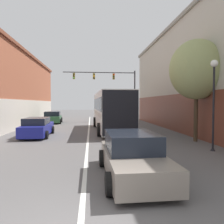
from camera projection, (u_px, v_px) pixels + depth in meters
lane_center_line at (89, 132)px, 18.44m from camera, size 0.14×42.09×0.01m
building_right_storefront at (224, 76)px, 19.52m from camera, size 9.60×28.10×9.58m
bus at (111, 109)px, 19.24m from camera, size 3.02×10.48×3.35m
hatchback_foreground at (132, 156)px, 7.18m from camera, size 2.09×4.40×1.44m
parked_car_left_near at (37, 127)px, 15.98m from camera, size 2.06×4.65×1.38m
parked_car_left_mid at (53, 118)px, 26.65m from camera, size 2.41×4.17×1.43m
traffic_signal_gantry at (111, 83)px, 29.49m from camera, size 9.76×0.36×6.87m
street_lamp at (214, 93)px, 10.98m from camera, size 0.36×0.36×4.60m
street_tree_near at (197, 70)px, 13.69m from camera, size 3.41×3.07×6.41m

